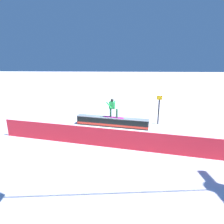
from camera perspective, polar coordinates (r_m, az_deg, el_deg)
ground_plane at (r=13.63m, az=-0.04°, el=-4.41°), size 120.00×120.00×0.00m
grind_box at (r=13.52m, az=-0.04°, el=-3.16°), size 5.26×1.55×0.69m
snowboarder at (r=13.20m, az=0.16°, el=1.43°), size 1.50×0.69×1.37m
safety_fence at (r=10.34m, az=-1.07°, el=-8.01°), size 13.06×2.62×1.09m
trail_marker at (r=14.16m, az=14.14°, el=0.83°), size 0.40×0.10×2.19m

